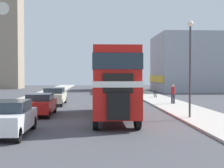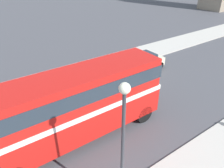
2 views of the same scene
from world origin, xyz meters
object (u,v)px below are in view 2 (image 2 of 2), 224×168
at_px(street_lamp, 123,137).
at_px(car_parked_mid, 70,85).
at_px(double_decker_bus, 79,101).
at_px(car_parked_far, 141,62).

bearing_deg(street_lamp, car_parked_mid, 166.34).
distance_m(double_decker_bus, street_lamp, 4.98).
height_order(double_decker_bus, car_parked_far, double_decker_bus).
bearing_deg(double_decker_bus, car_parked_far, 118.07).
height_order(double_decker_bus, street_lamp, street_lamp).
xyz_separation_m(car_parked_mid, street_lamp, (9.42, -2.29, 3.20)).
distance_m(car_parked_mid, street_lamp, 10.21).
bearing_deg(double_decker_bus, car_parked_mid, 161.52).
bearing_deg(street_lamp, double_decker_bus, 171.38).
bearing_deg(car_parked_mid, car_parked_far, 89.86).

